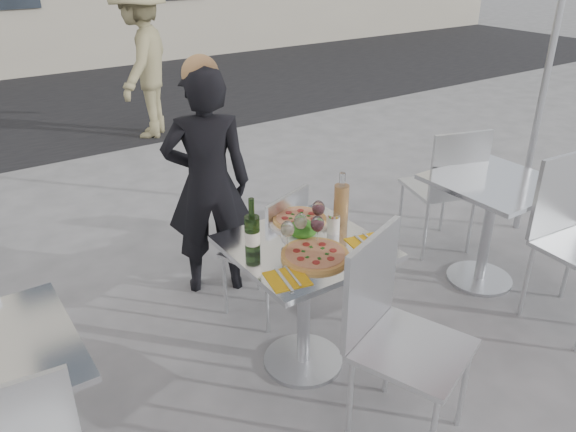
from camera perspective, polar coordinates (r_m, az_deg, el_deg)
ground at (r=3.25m, az=1.53°, el=-14.57°), size 80.00×80.00×0.00m
street_asphalt at (r=8.86m, az=-24.11°, el=10.22°), size 24.00×5.00×0.00m
main_table at (r=2.92m, az=1.66°, el=-6.56°), size 0.72×0.72×0.75m
side_table_right at (r=3.89m, az=19.93°, el=0.59°), size 0.72×0.72×0.75m
chair_far at (r=3.32m, az=-1.49°, el=-2.93°), size 0.50×0.51×0.85m
chair_near at (r=2.57m, az=10.62°, el=-10.74°), size 0.59×0.60×1.00m
side_chair_rfar at (r=4.17m, az=15.91°, el=3.44°), size 0.55×0.56×0.97m
side_chair_rnear at (r=3.68m, az=27.06°, el=-1.07°), size 0.51×0.52×1.03m
woman_diner at (r=3.55m, az=-8.15°, el=3.20°), size 0.64×0.55×1.49m
pedestrian_b at (r=6.84m, az=-14.52°, el=14.99°), size 1.21×1.29×1.75m
pizza_near at (r=2.71m, az=2.76°, el=-3.95°), size 0.33×0.33×0.02m
pizza_far at (r=3.02m, az=1.18°, el=-0.42°), size 0.33×0.33×0.03m
salad_plate at (r=2.87m, az=1.50°, el=-1.49°), size 0.22×0.22×0.09m
wine_bottle at (r=2.69m, az=-3.65°, el=-1.73°), size 0.07×0.08×0.29m
carafe at (r=2.99m, az=5.42°, el=1.29°), size 0.08×0.08×0.29m
sugar_shaker at (r=2.91m, az=4.66°, el=-0.76°), size 0.06×0.06×0.11m
wineglass_white_a at (r=2.72m, az=-0.05°, el=-1.44°), size 0.07×0.07×0.16m
wineglass_white_b at (r=2.79m, az=1.29°, el=-0.65°), size 0.07×0.07×0.16m
wineglass_red_a at (r=2.77m, az=3.00°, el=-0.91°), size 0.07×0.07×0.16m
wineglass_red_b at (r=2.93m, az=3.11°, el=0.70°), size 0.07×0.07×0.16m
napkin_left at (r=2.54m, az=-0.08°, el=-6.35°), size 0.21×0.21×0.01m
napkin_right at (r=2.85m, az=8.10°, el=-2.74°), size 0.21×0.21×0.01m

